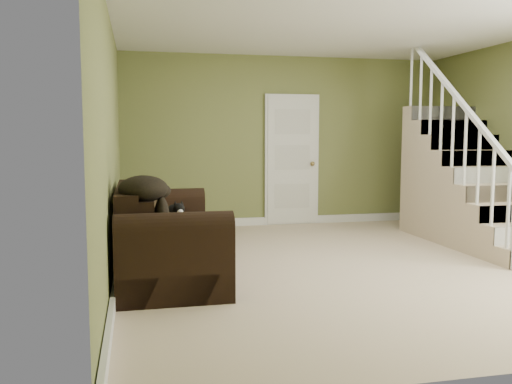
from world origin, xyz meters
name	(u,v)px	position (x,y,z in m)	size (l,w,h in m)	color
floor	(352,264)	(0.00, 0.00, 0.00)	(5.00, 5.50, 0.01)	#CBB293
ceiling	(357,18)	(0.00, 0.00, 2.60)	(5.00, 5.50, 0.01)	white
wall_back	(285,141)	(0.00, 2.75, 1.30)	(5.00, 0.04, 2.60)	olive
wall_left	(111,145)	(-2.50, 0.00, 1.30)	(0.04, 5.50, 2.60)	olive
baseboard_back	(285,220)	(0.00, 2.72, 0.06)	(5.00, 0.04, 0.12)	white
baseboard_left	(117,271)	(-2.47, 0.00, 0.06)	(0.04, 5.50, 0.12)	white
door	(292,160)	(0.10, 2.71, 1.01)	(0.86, 0.12, 2.02)	white
staircase	(466,192)	(1.99, 0.97, 0.64)	(1.00, 2.51, 2.82)	#CBB293
sofa	(163,240)	(-2.02, 0.03, 0.34)	(0.97, 2.26, 0.89)	black
side_table	(149,222)	(-2.13, 1.48, 0.30)	(0.57, 0.57, 0.81)	black
cat	(175,213)	(-1.88, 0.31, 0.58)	(0.28, 0.50, 0.24)	black
banana	(199,230)	(-1.70, -0.41, 0.51)	(0.05, 0.17, 0.05)	yellow
throw_pillow	(158,199)	(-2.03, 0.77, 0.68)	(0.10, 0.41, 0.41)	#4F381F
throw_blanket	(143,189)	(-2.21, -0.55, 0.92)	(0.43, 0.56, 0.23)	black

